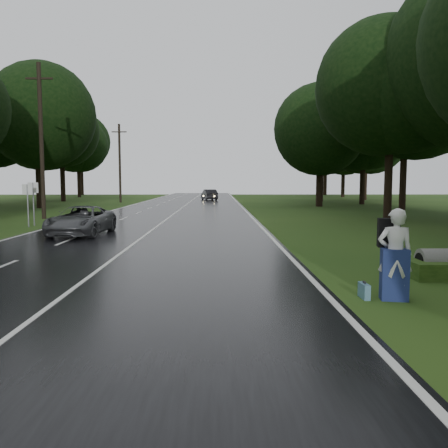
# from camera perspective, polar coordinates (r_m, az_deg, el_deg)

# --- Properties ---
(ground) EXTENTS (160.00, 160.00, 0.00)m
(ground) POSITION_cam_1_polar(r_m,az_deg,el_deg) (11.99, -17.34, -7.18)
(ground) COLOR #294514
(ground) RESTS_ON ground
(road) EXTENTS (12.00, 140.00, 0.04)m
(road) POSITION_cam_1_polar(r_m,az_deg,el_deg) (31.50, -6.99, 0.67)
(road) COLOR black
(road) RESTS_ON ground
(lane_center) EXTENTS (0.12, 140.00, 0.01)m
(lane_center) POSITION_cam_1_polar(r_m,az_deg,el_deg) (31.50, -6.99, 0.72)
(lane_center) COLOR silver
(lane_center) RESTS_ON road
(grey_car) EXTENTS (2.48, 4.95, 1.35)m
(grey_car) POSITION_cam_1_polar(r_m,az_deg,el_deg) (22.67, -17.36, 0.43)
(grey_car) COLOR #454749
(grey_car) RESTS_ON road
(far_car) EXTENTS (2.45, 4.62, 1.45)m
(far_car) POSITION_cam_1_polar(r_m,az_deg,el_deg) (62.29, -1.86, 3.66)
(far_car) COLOR black
(far_car) RESTS_ON road
(hitchhiker) EXTENTS (0.79, 0.74, 1.98)m
(hitchhiker) POSITION_cam_1_polar(r_m,az_deg,el_deg) (10.48, 20.46, -3.94)
(hitchhiker) COLOR silver
(hitchhiker) RESTS_ON ground
(suitcase) EXTENTS (0.14, 0.46, 0.33)m
(suitcase) POSITION_cam_1_polar(r_m,az_deg,el_deg) (10.54, 17.06, -7.97)
(suitcase) COLOR #47708A
(suitcase) RESTS_ON ground
(culvert) EXTENTS (1.50, 0.75, 0.75)m
(culvert) POSITION_cam_1_polar(r_m,az_deg,el_deg) (13.81, 25.95, -5.84)
(culvert) COLOR slate
(culvert) RESTS_ON ground
(utility_pole_mid) EXTENTS (1.80, 0.28, 10.44)m
(utility_pole_mid) POSITION_cam_1_polar(r_m,az_deg,el_deg) (33.66, -21.50, 0.60)
(utility_pole_mid) COLOR black
(utility_pole_mid) RESTS_ON ground
(utility_pole_far) EXTENTS (1.80, 0.28, 9.48)m
(utility_pole_far) POSITION_cam_1_polar(r_m,az_deg,el_deg) (57.52, -12.76, 2.64)
(utility_pole_far) COLOR black
(utility_pole_far) RESTS_ON ground
(road_sign_a) EXTENTS (0.57, 0.10, 2.39)m
(road_sign_a) POSITION_cam_1_polar(r_m,az_deg,el_deg) (27.86, -23.14, -0.36)
(road_sign_a) COLOR white
(road_sign_a) RESTS_ON ground
(road_sign_b) EXTENTS (0.60, 0.10, 2.49)m
(road_sign_b) POSITION_cam_1_polar(r_m,az_deg,el_deg) (28.59, -22.54, -0.20)
(road_sign_b) COLOR white
(road_sign_b) RESTS_ON ground
(tree_left_e) EXTENTS (9.52, 9.52, 14.88)m
(tree_left_e) POSITION_cam_1_polar(r_m,az_deg,el_deg) (47.66, -21.98, 1.86)
(tree_left_e) COLOR black
(tree_left_e) RESTS_ON ground
(tree_left_f) EXTENTS (10.47, 10.47, 16.35)m
(tree_left_f) POSITION_cam_1_polar(r_m,az_deg,el_deg) (62.81, -19.37, 2.68)
(tree_left_f) COLOR black
(tree_left_f) RESTS_ON ground
(tree_right_d) EXTENTS (10.20, 10.20, 15.93)m
(tree_right_d) POSITION_cam_1_polar(r_m,az_deg,el_deg) (32.46, 19.64, 0.50)
(tree_right_d) COLOR black
(tree_right_d) RESTS_ON ground
(tree_right_e) EXTENTS (8.27, 8.27, 12.92)m
(tree_right_e) POSITION_cam_1_polar(r_m,az_deg,el_deg) (48.00, 11.75, 2.16)
(tree_right_e) COLOR black
(tree_right_e) RESTS_ON ground
(tree_right_f) EXTENTS (8.35, 8.35, 13.04)m
(tree_right_f) POSITION_cam_1_polar(r_m,az_deg,el_deg) (60.14, 11.97, 2.77)
(tree_right_f) COLOR black
(tree_right_f) RESTS_ON ground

